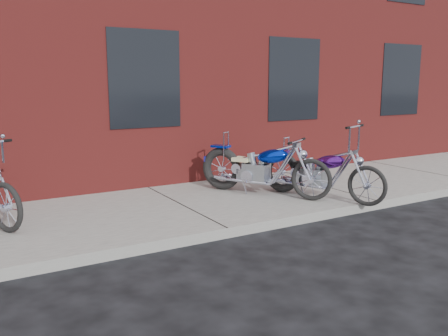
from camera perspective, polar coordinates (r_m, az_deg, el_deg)
ground at (r=6.68m, az=0.45°, el=-8.47°), size 120.00×120.00×0.00m
sidewalk at (r=7.93m, az=-5.13°, el=-4.91°), size 22.00×3.00×0.15m
building_brick at (r=13.94m, az=-17.47°, el=17.50°), size 22.00×10.00×8.00m
chopper_purple at (r=8.38m, az=11.33°, el=-0.75°), size 0.96×2.21×1.31m
chopper_blue at (r=8.51m, az=4.48°, el=-0.20°), size 1.40×2.20×1.09m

